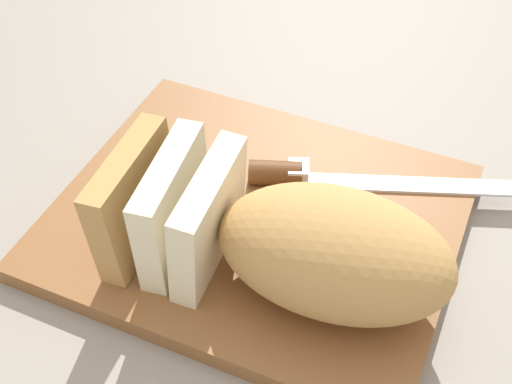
% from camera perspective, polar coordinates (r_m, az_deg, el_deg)
% --- Properties ---
extents(ground_plane, '(3.00, 3.00, 0.00)m').
position_cam_1_polar(ground_plane, '(0.67, 0.00, -2.95)').
color(ground_plane, gray).
extents(cutting_board, '(0.37, 0.31, 0.02)m').
position_cam_1_polar(cutting_board, '(0.66, 0.00, -2.41)').
color(cutting_board, brown).
rests_on(cutting_board, ground_plane).
extents(bread_loaf, '(0.30, 0.14, 0.10)m').
position_cam_1_polar(bread_loaf, '(0.57, 2.80, -3.98)').
color(bread_loaf, tan).
rests_on(bread_loaf, cutting_board).
extents(bread_knife, '(0.26, 0.12, 0.02)m').
position_cam_1_polar(bread_knife, '(0.68, 4.62, 1.37)').
color(bread_knife, silver).
rests_on(bread_knife, cutting_board).
extents(crumb_near_knife, '(0.01, 0.01, 0.01)m').
position_cam_1_polar(crumb_near_knife, '(0.70, 1.69, 2.46)').
color(crumb_near_knife, tan).
rests_on(crumb_near_knife, cutting_board).
extents(crumb_near_loaf, '(0.01, 0.01, 0.01)m').
position_cam_1_polar(crumb_near_loaf, '(0.62, 0.27, -4.56)').
color(crumb_near_loaf, tan).
rests_on(crumb_near_loaf, cutting_board).
extents(crumb_stray_left, '(0.01, 0.01, 0.01)m').
position_cam_1_polar(crumb_stray_left, '(0.61, -0.89, -5.81)').
color(crumb_stray_left, tan).
rests_on(crumb_stray_left, cutting_board).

